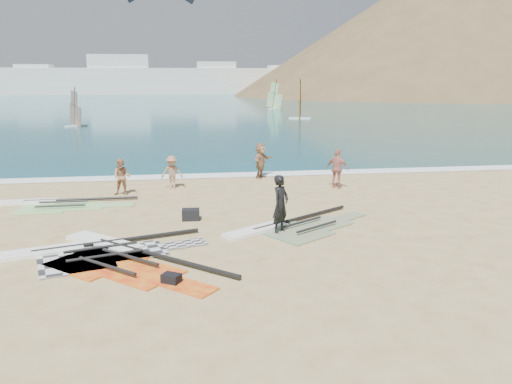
{
  "coord_description": "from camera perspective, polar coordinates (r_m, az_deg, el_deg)",
  "views": [
    {
      "loc": [
        -1.16,
        -13.26,
        4.99
      ],
      "look_at": [
        1.37,
        4.0,
        1.0
      ],
      "focal_mm": 35.0,
      "sensor_mm": 36.0,
      "label": 1
    }
  ],
  "objects": [
    {
      "name": "rig_orange",
      "position": [
        16.99,
        3.95,
        -4.05
      ],
      "size": [
        5.56,
        4.13,
        0.2
      ],
      "rotation": [
        0.0,
        0.0,
        0.58
      ],
      "color": "orange",
      "rests_on": "ground"
    },
    {
      "name": "rig_green",
      "position": [
        21.62,
        -22.24,
        -1.3
      ],
      "size": [
        5.62,
        2.21,
        0.2
      ],
      "rotation": [
        0.0,
        0.0,
        0.02
      ],
      "color": "#53CB1F",
      "rests_on": "ground"
    },
    {
      "name": "sea",
      "position": [
        145.35,
        -8.03,
        10.79
      ],
      "size": [
        300.0,
        240.0,
        0.06
      ],
      "primitive_type": "cube",
      "color": "#0B4951",
      "rests_on": "ground"
    },
    {
      "name": "beachgoer_left",
      "position": [
        22.4,
        -15.07,
        1.67
      ],
      "size": [
        0.82,
        0.66,
        1.61
      ],
      "primitive_type": "imported",
      "rotation": [
        0.0,
        0.0,
        -0.07
      ],
      "color": "#AC7553",
      "rests_on": "ground"
    },
    {
      "name": "gear_bag_far",
      "position": [
        12.7,
        -9.65,
        -9.79
      ],
      "size": [
        0.54,
        0.5,
        0.27
      ],
      "primitive_type": "cube",
      "rotation": [
        0.0,
        0.0,
        -0.55
      ],
      "color": "black",
      "rests_on": "ground"
    },
    {
      "name": "headland_main",
      "position": [
        167.24,
        23.05,
        10.17
      ],
      "size": [
        143.0,
        143.0,
        45.0
      ],
      "primitive_type": "cone",
      "color": "brown",
      "rests_on": "ground"
    },
    {
      "name": "gear_bag_near",
      "position": [
        18.11,
        -7.47,
        -2.57
      ],
      "size": [
        0.64,
        0.48,
        0.4
      ],
      "primitive_type": "cube",
      "rotation": [
        0.0,
        0.0,
        -0.04
      ],
      "color": "black",
      "rests_on": "ground"
    },
    {
      "name": "surf_line",
      "position": [
        26.06,
        -5.65,
        1.78
      ],
      "size": [
        300.0,
        1.2,
        0.04
      ],
      "primitive_type": "cube",
      "color": "white",
      "rests_on": "ground"
    },
    {
      "name": "beachgoer_right",
      "position": [
        25.39,
        0.55,
        3.63
      ],
      "size": [
        1.39,
        1.69,
        1.81
      ],
      "primitive_type": "imported",
      "rotation": [
        0.0,
        0.0,
        0.97
      ],
      "color": "#A57B59",
      "rests_on": "ground"
    },
    {
      "name": "rig_red",
      "position": [
        14.8,
        -15.29,
        -7.08
      ],
      "size": [
        5.32,
        5.57,
        0.21
      ],
      "rotation": [
        0.0,
        0.0,
        -0.73
      ],
      "color": "red",
      "rests_on": "ground"
    },
    {
      "name": "windsurfer_centre",
      "position": [
        63.23,
        5.05,
        9.58
      ],
      "size": [
        2.81,
        3.17,
        4.93
      ],
      "rotation": [
        0.0,
        0.0,
        -0.31
      ],
      "color": "white",
      "rests_on": "ground"
    },
    {
      "name": "person_wetsuit",
      "position": [
        16.25,
        2.83,
        -1.44
      ],
      "size": [
        0.82,
        0.84,
        1.95
      ],
      "primitive_type": "imported",
      "rotation": [
        0.0,
        0.0,
        0.84
      ],
      "color": "black",
      "rests_on": "ground"
    },
    {
      "name": "far_town",
      "position": [
        163.91,
        -13.77,
        12.35
      ],
      "size": [
        160.0,
        8.0,
        12.0
      ],
      "color": "white",
      "rests_on": "ground"
    },
    {
      "name": "windsurfer_right",
      "position": [
        82.6,
        2.12,
        10.37
      ],
      "size": [
        2.46,
        2.4,
        4.86
      ],
      "rotation": [
        0.0,
        0.0,
        0.76
      ],
      "color": "white",
      "rests_on": "ground"
    },
    {
      "name": "windsurfer_left",
      "position": [
        56.02,
        -19.94,
        8.28
      ],
      "size": [
        2.22,
        2.27,
        4.16
      ],
      "rotation": [
        0.0,
        0.0,
        0.64
      ],
      "color": "white",
      "rests_on": "ground"
    },
    {
      "name": "rig_grey",
      "position": [
        15.41,
        -19.14,
        -6.55
      ],
      "size": [
        6.35,
        3.5,
        0.2
      ],
      "rotation": [
        0.0,
        0.0,
        0.3
      ],
      "color": "#272729",
      "rests_on": "ground"
    },
    {
      "name": "ground",
      "position": [
        14.21,
        -3.17,
        -7.69
      ],
      "size": [
        300.0,
        300.0,
        0.0
      ],
      "primitive_type": "plane",
      "color": "tan",
      "rests_on": "ground"
    },
    {
      "name": "beachgoer_back",
      "position": [
        23.32,
        9.28,
        2.67
      ],
      "size": [
        1.11,
        1.04,
        1.84
      ],
      "primitive_type": "imported",
      "rotation": [
        0.0,
        0.0,
        2.44
      ],
      "color": "#BC7165",
      "rests_on": "ground"
    },
    {
      "name": "beachgoer_mid",
      "position": [
        23.27,
        -9.58,
        2.24
      ],
      "size": [
        0.99,
        0.57,
        1.53
      ],
      "primitive_type": "imported",
      "rotation": [
        0.0,
        0.0,
        -0.0
      ],
      "color": "#956B4D",
      "rests_on": "ground"
    }
  ]
}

